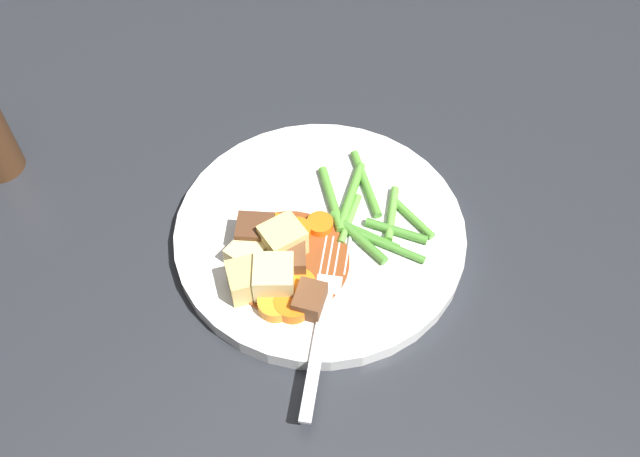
{
  "coord_description": "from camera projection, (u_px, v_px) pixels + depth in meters",
  "views": [
    {
      "loc": [
        0.23,
        0.3,
        0.53
      ],
      "look_at": [
        0.0,
        0.0,
        0.02
      ],
      "focal_mm": 39.41,
      "sensor_mm": 36.0,
      "label": 1
    }
  ],
  "objects": [
    {
      "name": "green_bean_9",
      "position": [
        366.0,
        183.0,
        0.67
      ],
      "size": [
        0.04,
        0.08,
        0.01
      ],
      "primitive_type": "cylinder",
      "rotation": [
        0.0,
        1.57,
        1.16
      ],
      "color": "#599E38",
      "rests_on": "dinner_plate"
    },
    {
      "name": "potato_chunk_0",
      "position": [
        274.0,
        278.0,
        0.59
      ],
      "size": [
        0.05,
        0.05,
        0.03
      ],
      "primitive_type": "cube",
      "rotation": [
        0.0,
        0.0,
        4.07
      ],
      "color": "#EAD68C",
      "rests_on": "dinner_plate"
    },
    {
      "name": "meat_chunk_0",
      "position": [
        310.0,
        300.0,
        0.59
      ],
      "size": [
        0.04,
        0.04,
        0.02
      ],
      "primitive_type": "cube",
      "rotation": [
        0.0,
        0.0,
        0.63
      ],
      "color": "brown",
      "rests_on": "dinner_plate"
    },
    {
      "name": "fork",
      "position": [
        323.0,
        316.0,
        0.59
      ],
      "size": [
        0.14,
        0.13,
        0.0
      ],
      "color": "silver",
      "rests_on": "dinner_plate"
    },
    {
      "name": "meat_chunk_2",
      "position": [
        293.0,
        261.0,
        0.61
      ],
      "size": [
        0.03,
        0.04,
        0.02
      ],
      "primitive_type": "cube",
      "rotation": [
        0.0,
        0.0,
        4.09
      ],
      "color": "brown",
      "rests_on": "dinner_plate"
    },
    {
      "name": "carrot_slice_0",
      "position": [
        323.0,
        222.0,
        0.64
      ],
      "size": [
        0.03,
        0.03,
        0.01
      ],
      "primitive_type": "cylinder",
      "rotation": [
        0.0,
        0.0,
        4.9
      ],
      "color": "orange",
      "rests_on": "dinner_plate"
    },
    {
      "name": "green_bean_5",
      "position": [
        358.0,
        237.0,
        0.63
      ],
      "size": [
        0.01,
        0.07,
        0.01
      ],
      "primitive_type": "cylinder",
      "rotation": [
        0.0,
        1.57,
        1.63
      ],
      "color": "#4C8E33",
      "rests_on": "dinner_plate"
    },
    {
      "name": "carrot_slice_6",
      "position": [
        276.0,
        304.0,
        0.59
      ],
      "size": [
        0.04,
        0.04,
        0.01
      ],
      "primitive_type": "cylinder",
      "rotation": [
        0.0,
        0.0,
        5.31
      ],
      "color": "orange",
      "rests_on": "dinner_plate"
    },
    {
      "name": "carrot_slice_2",
      "position": [
        293.0,
        305.0,
        0.59
      ],
      "size": [
        0.03,
        0.03,
        0.01
      ],
      "primitive_type": "cylinder",
      "rotation": [
        0.0,
        0.0,
        4.61
      ],
      "color": "orange",
      "rests_on": "dinner_plate"
    },
    {
      "name": "carrot_slice_1",
      "position": [
        268.0,
        259.0,
        0.62
      ],
      "size": [
        0.04,
        0.04,
        0.01
      ],
      "primitive_type": "cylinder",
      "rotation": [
        0.0,
        0.0,
        2.85
      ],
      "color": "orange",
      "rests_on": "dinner_plate"
    },
    {
      "name": "carrot_slice_4",
      "position": [
        272.0,
        230.0,
        0.63
      ],
      "size": [
        0.04,
        0.04,
        0.01
      ],
      "primitive_type": "cylinder",
      "rotation": [
        0.0,
        0.0,
        1.81
      ],
      "color": "orange",
      "rests_on": "dinner_plate"
    },
    {
      "name": "carrot_slice_3",
      "position": [
        297.0,
        287.0,
        0.6
      ],
      "size": [
        0.05,
        0.05,
        0.01
      ],
      "primitive_type": "cylinder",
      "rotation": [
        0.0,
        0.0,
        4.08
      ],
      "color": "orange",
      "rests_on": "dinner_plate"
    },
    {
      "name": "green_bean_2",
      "position": [
        331.0,
        199.0,
        0.66
      ],
      "size": [
        0.04,
        0.07,
        0.01
      ],
      "primitive_type": "cylinder",
      "rotation": [
        0.0,
        1.57,
        1.14
      ],
      "color": "#599E38",
      "rests_on": "dinner_plate"
    },
    {
      "name": "potato_chunk_2",
      "position": [
        283.0,
        241.0,
        0.61
      ],
      "size": [
        0.04,
        0.03,
        0.03
      ],
      "primitive_type": "cube",
      "rotation": [
        0.0,
        0.0,
        1.49
      ],
      "color": "#E5CC7A",
      "rests_on": "dinner_plate"
    },
    {
      "name": "green_bean_8",
      "position": [
        387.0,
        245.0,
        0.63
      ],
      "size": [
        0.04,
        0.07,
        0.01
      ],
      "primitive_type": "cylinder",
      "rotation": [
        0.0,
        1.57,
        2.01
      ],
      "color": "#4C8E33",
      "rests_on": "dinner_plate"
    },
    {
      "name": "meat_chunk_1",
      "position": [
        256.0,
        232.0,
        0.62
      ],
      "size": [
        0.04,
        0.04,
        0.02
      ],
      "primitive_type": "cube",
      "rotation": [
        0.0,
        0.0,
        3.99
      ],
      "color": "#56331E",
      "rests_on": "dinner_plate"
    },
    {
      "name": "green_bean_6",
      "position": [
        351.0,
        196.0,
        0.66
      ],
      "size": [
        0.07,
        0.05,
        0.01
      ],
      "primitive_type": "cylinder",
      "rotation": [
        0.0,
        1.57,
        0.63
      ],
      "color": "#599E38",
      "rests_on": "dinner_plate"
    },
    {
      "name": "potato_chunk_3",
      "position": [
        249.0,
        280.0,
        0.59
      ],
      "size": [
        0.04,
        0.04,
        0.03
      ],
      "primitive_type": "cube",
      "rotation": [
        0.0,
        0.0,
        5.91
      ],
      "color": "#DBBC6B",
      "rests_on": "dinner_plate"
    },
    {
      "name": "carrot_slice_5",
      "position": [
        298.0,
        232.0,
        0.63
      ],
      "size": [
        0.03,
        0.03,
        0.01
      ],
      "primitive_type": "cylinder",
      "rotation": [
        0.0,
        0.0,
        3.52
      ],
      "color": "orange",
      "rests_on": "dinner_plate"
    },
    {
      "name": "ground_plane",
      "position": [
        320.0,
        239.0,
        0.66
      ],
      "size": [
        3.0,
        3.0,
        0.0
      ],
      "primitive_type": "plane",
      "color": "#26282D"
    },
    {
      "name": "potato_chunk_1",
      "position": [
        246.0,
        254.0,
        0.61
      ],
      "size": [
        0.03,
        0.03,
        0.02
      ],
      "primitive_type": "cube",
      "rotation": [
        0.0,
        0.0,
        3.41
      ],
      "color": "#EAD68C",
      "rests_on": "dinner_plate"
    },
    {
      "name": "stew_sauce",
      "position": [
        288.0,
        261.0,
        0.62
      ],
      "size": [
        0.11,
        0.11,
        0.0
      ],
      "primitive_type": "cylinder",
      "color": "brown",
      "rests_on": "dinner_plate"
    },
    {
      "name": "dinner_plate",
      "position": [
        320.0,
        234.0,
        0.65
      ],
      "size": [
        0.27,
        0.27,
        0.02
      ],
      "primitive_type": "cylinder",
      "color": "white",
      "rests_on": "ground_plane"
    },
    {
      "name": "green_bean_7",
      "position": [
        392.0,
        214.0,
        0.65
      ],
      "size": [
        0.05,
        0.05,
        0.01
      ],
      "primitive_type": "cylinder",
      "rotation": [
        0.0,
        1.57,
        0.75
      ],
      "color": "#66AD42",
      "rests_on": "dinner_plate"
    },
    {
      "name": "green_bean_3",
      "position": [
        370.0,
        235.0,
        0.63
      ],
      "size": [
        0.03,
        0.06,
        0.01
      ],
      "primitive_type": "cylinder",
      "rotation": [
        0.0,
        1.57,
        1.98
      ],
      "color": "#4C8E33",
      "rests_on": "dinner_plate"
    },
    {
      "name": "green_bean_1",
      "position": [
        396.0,
        231.0,
        0.64
      ],
      "size": [
        0.04,
        0.05,
        0.01
      ],
      "primitive_type": "cylinder",
      "rotation": [
        0.0,
        1.57,
        2.12
      ],
      "color": "#4C8E33",
      "rests_on": "dinner_plate"
    },
    {
      "name": "green_bean_0",
      "position": [
        350.0,
        219.0,
        0.64
      ],
      "size": [
        0.05,
        0.04,
        0.01
      ],
      "primitive_type": "cylinder",
      "rotation": [
        0.0,
        1.57,
        0.59
      ],
      "color": "#66AD42",
      "rests_on": "dinner_plate"
    },
    {
      "name": "green_bean_4",
      "position": [
        412.0,
        217.0,
        0.65
      ],
      "size": [
        0.01,
        0.05,
        0.01
      ],
      "primitive_type": "cylinder",
      "rotation": [
        0.0,
        1.57,
        1.57
      ],
      "color": "#599E38",
      "rests_on": "dinner_plate"
    }
  ]
}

